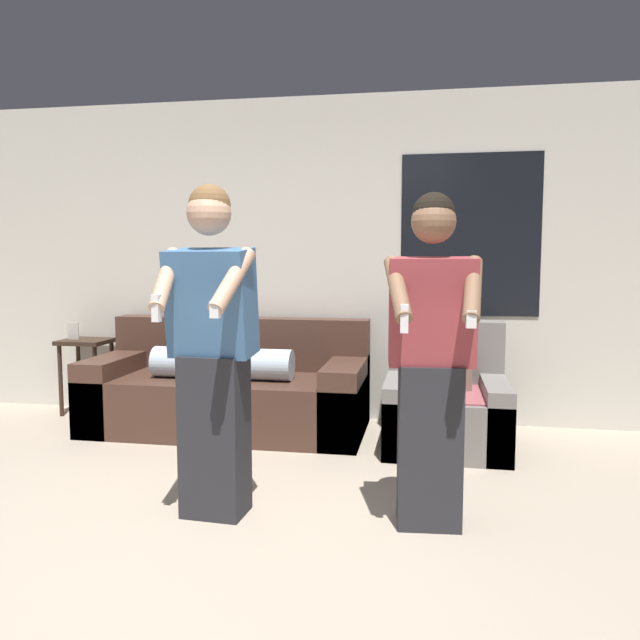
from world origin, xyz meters
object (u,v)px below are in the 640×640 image
object	(u,v)px
couch	(230,391)
person_right	(431,360)
side_table	(86,355)
person_left	(212,350)
armchair	(446,405)

from	to	relation	value
couch	person_right	xyz separation A→B (m)	(1.58, -1.57, 0.55)
side_table	person_left	bearing A→B (deg)	-45.72
armchair	person_left	distance (m)	2.03
side_table	person_left	size ratio (longest dim) A/B	0.46
couch	side_table	distance (m)	1.44
armchair	couch	bearing A→B (deg)	175.11
couch	person_left	bearing A→B (deg)	-74.44
couch	person_left	xyz separation A→B (m)	(0.46, -1.64, 0.58)
couch	armchair	xyz separation A→B (m)	(1.70, -0.15, -0.01)
side_table	person_right	bearing A→B (deg)	-31.64
couch	person_left	distance (m)	1.80
couch	side_table	size ratio (longest dim) A/B	2.68
armchair	side_table	world-z (taller)	armchair
side_table	couch	bearing A→B (deg)	-10.78
person_right	armchair	bearing A→B (deg)	85.36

